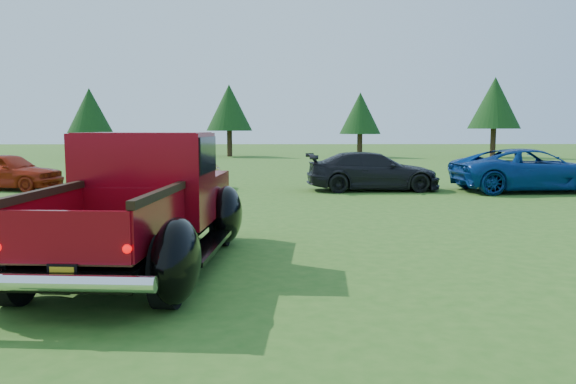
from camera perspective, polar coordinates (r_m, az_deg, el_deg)
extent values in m
plane|color=#30611B|center=(8.71, -3.94, -6.96)|extent=(120.00, 120.00, 0.00)
cylinder|color=#332114|center=(39.50, -19.37, 4.47)|extent=(0.36, 0.36, 1.66)
cone|color=black|center=(39.49, -19.50, 7.80)|extent=(2.94, 2.94, 2.94)
cylinder|color=#332114|center=(39.63, -5.95, 4.91)|extent=(0.36, 0.36, 1.80)
cone|color=black|center=(39.63, -6.00, 8.53)|extent=(3.20, 3.20, 3.20)
cylinder|color=#332114|center=(38.88, 7.30, 4.71)|extent=(0.36, 0.36, 1.58)
cone|color=black|center=(38.87, 7.34, 7.95)|extent=(2.82, 2.82, 2.82)
cylinder|color=#332114|center=(40.66, 20.10, 4.69)|extent=(0.36, 0.36, 1.94)
cone|color=black|center=(40.68, 20.25, 8.49)|extent=(3.46, 3.46, 3.46)
cylinder|color=black|center=(7.22, -26.09, -7.04)|extent=(0.32, 0.86, 0.85)
cylinder|color=black|center=(6.54, -12.12, -7.89)|extent=(0.32, 0.86, 0.85)
cylinder|color=black|center=(10.24, -16.79, -2.78)|extent=(0.32, 0.86, 0.85)
cylinder|color=black|center=(9.77, -6.83, -2.99)|extent=(0.32, 0.86, 0.85)
cube|color=black|center=(8.41, -14.87, -4.35)|extent=(1.85, 5.06, 0.21)
cube|color=maroon|center=(10.00, -11.83, -0.05)|extent=(1.91, 1.72, 0.65)
cube|color=silver|center=(10.78, -10.70, 0.40)|extent=(1.69, 0.19, 0.53)
cube|color=maroon|center=(8.65, -14.27, 1.26)|extent=(1.97, 1.35, 1.37)
cube|color=black|center=(8.63, -14.34, 3.71)|extent=(2.00, 1.25, 0.53)
cube|color=maroon|center=(8.62, -14.39, 5.60)|extent=(1.87, 1.24, 0.08)
cube|color=brown|center=(7.16, -18.22, -4.90)|extent=(1.58, 2.21, 0.05)
cube|color=maroon|center=(7.40, -23.44, -2.59)|extent=(0.21, 2.11, 0.55)
cube|color=maroon|center=(6.88, -12.77, -2.86)|extent=(0.21, 2.11, 0.55)
cube|color=maroon|center=(8.09, -15.55, -1.54)|extent=(1.43, 0.16, 0.55)
cube|color=maroon|center=(6.16, -21.93, -4.28)|extent=(1.43, 0.17, 0.55)
cube|color=black|center=(7.36, -23.56, -0.07)|extent=(0.25, 2.11, 0.10)
cube|color=black|center=(6.84, -12.84, -0.15)|extent=(0.25, 2.11, 0.10)
ellipsoid|color=black|center=(7.25, -26.88, -6.01)|extent=(0.57, 1.15, 0.93)
ellipsoid|color=black|center=(6.48, -11.24, -6.84)|extent=(0.57, 1.15, 0.93)
ellipsoid|color=black|center=(10.25, -17.36, -2.07)|extent=(0.57, 1.15, 0.93)
ellipsoid|color=black|center=(9.73, -6.23, -2.26)|extent=(0.57, 1.15, 0.93)
cube|color=black|center=(8.75, -21.23, -5.01)|extent=(0.50, 2.24, 0.06)
cube|color=black|center=(8.13, -8.20, -5.49)|extent=(0.50, 2.24, 0.06)
cylinder|color=silver|center=(6.01, -22.84, -8.50)|extent=(2.07, 0.32, 0.17)
cube|color=black|center=(6.19, -21.95, -7.53)|extent=(0.32, 0.04, 0.16)
cube|color=gold|center=(6.18, -22.00, -7.55)|extent=(0.25, 0.03, 0.11)
sphere|color=#CC0505|center=(5.89, -16.03, -5.58)|extent=(0.10, 0.10, 0.10)
imported|color=#9B210E|center=(20.61, -26.70, 1.92)|extent=(3.81, 2.13, 1.23)
imported|color=#AB8F16|center=(19.06, -12.92, 2.28)|extent=(4.05, 1.48, 1.32)
imported|color=black|center=(18.40, 8.60, 2.10)|extent=(4.34, 1.89, 1.24)
imported|color=navy|center=(19.49, 23.45, 2.06)|extent=(5.05, 2.58, 1.37)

